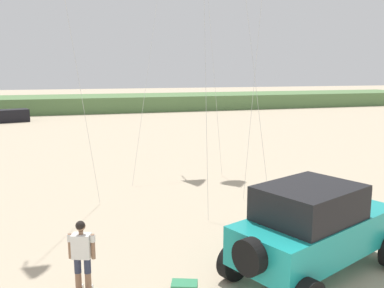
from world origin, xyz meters
TOP-DOWN VIEW (x-y plane):
  - dune_ridge at (1.13, 47.38)m, footprint 90.00×9.22m
  - jeep at (2.78, 3.33)m, footprint 5.00×3.84m
  - person_watching at (-2.59, 4.06)m, footprint 0.59×0.41m
  - distant_sedan at (-8.65, 37.75)m, footprint 4.50×2.74m

SIDE VIEW (x-z plane):
  - distant_sedan at x=-8.65m, z-range 0.00..1.20m
  - dune_ridge at x=1.13m, z-range 0.00..1.81m
  - person_watching at x=-2.59m, z-range 0.10..1.77m
  - jeep at x=2.78m, z-range 0.07..2.33m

